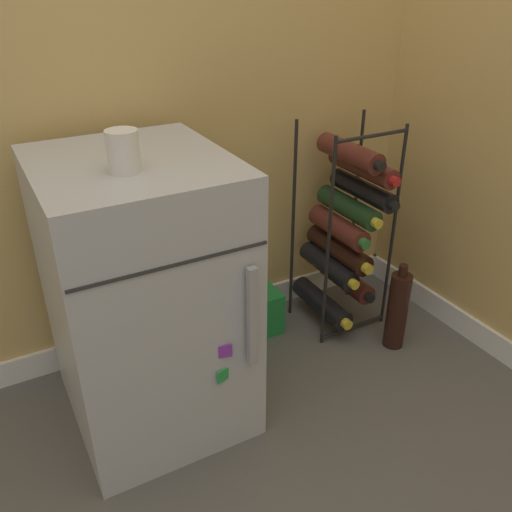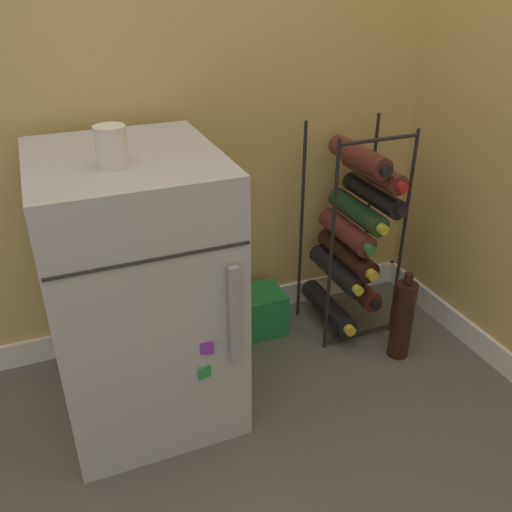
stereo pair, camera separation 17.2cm
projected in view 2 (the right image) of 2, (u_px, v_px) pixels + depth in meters
name	position (u px, v px, depth m)	size (l,w,h in m)	color
ground_plane	(264.00, 436.00, 1.58)	(14.00, 14.00, 0.00)	#56544F
mini_fridge	(139.00, 290.00, 1.54)	(0.48, 0.56, 0.79)	#B7BABF
wine_rack	(352.00, 235.00, 1.91)	(0.29, 0.33, 0.76)	black
soda_box	(247.00, 314.00, 1.99)	(0.27, 0.15, 0.16)	#1E7F38
fridge_top_cup	(111.00, 146.00, 1.25)	(0.07, 0.07, 0.10)	silver
loose_bottle_floor	(402.00, 319.00, 1.84)	(0.07, 0.07, 0.33)	black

